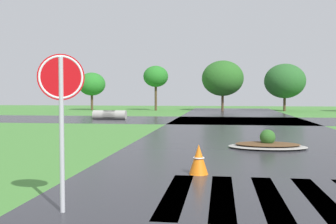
{
  "coord_description": "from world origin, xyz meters",
  "views": [
    {
      "loc": [
        -1.39,
        -3.29,
        1.97
      ],
      "look_at": [
        -3.14,
        9.65,
        1.36
      ],
      "focal_mm": 41.8,
      "sensor_mm": 36.0,
      "label": 1
    }
  ],
  "objects_px": {
    "drainage_pipe_stack": "(110,115)",
    "traffic_cone": "(199,160)",
    "stop_sign": "(61,95)",
    "median_island": "(268,144)"
  },
  "relations": [
    {
      "from": "drainage_pipe_stack",
      "to": "traffic_cone",
      "type": "relative_size",
      "value": 3.48
    },
    {
      "from": "stop_sign",
      "to": "drainage_pipe_stack",
      "type": "relative_size",
      "value": 1.02
    },
    {
      "from": "stop_sign",
      "to": "median_island",
      "type": "bearing_deg",
      "value": 44.6
    },
    {
      "from": "median_island",
      "to": "drainage_pipe_stack",
      "type": "distance_m",
      "value": 17.9
    },
    {
      "from": "median_island",
      "to": "traffic_cone",
      "type": "xyz_separation_m",
      "value": [
        -2.22,
        -4.93,
        0.22
      ]
    },
    {
      "from": "median_island",
      "to": "drainage_pipe_stack",
      "type": "xyz_separation_m",
      "value": [
        -10.17,
        14.73,
        0.21
      ]
    },
    {
      "from": "median_island",
      "to": "traffic_cone",
      "type": "height_order",
      "value": "traffic_cone"
    },
    {
      "from": "stop_sign",
      "to": "traffic_cone",
      "type": "xyz_separation_m",
      "value": [
        2.07,
        3.38,
        -1.59
      ]
    },
    {
      "from": "stop_sign",
      "to": "median_island",
      "type": "xyz_separation_m",
      "value": [
        4.28,
        8.31,
        -1.81
      ]
    },
    {
      "from": "median_island",
      "to": "traffic_cone",
      "type": "distance_m",
      "value": 5.41
    }
  ]
}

